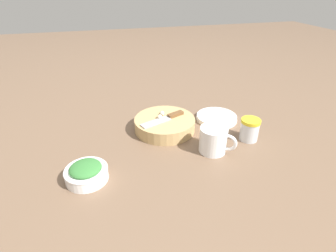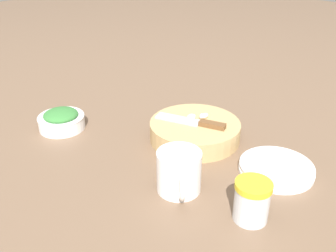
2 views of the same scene
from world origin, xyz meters
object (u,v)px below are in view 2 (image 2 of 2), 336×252
at_px(cutting_board, 195,131).
at_px(herb_bowl, 61,120).
at_px(garlic_cloves, 198,116).
at_px(spice_jar, 252,201).
at_px(coffee_mug, 179,172).
at_px(chef_knife, 194,122).
at_px(plate_stack, 276,168).

bearing_deg(cutting_board, herb_bowl, 36.82).
height_order(garlic_cloves, herb_bowl, garlic_cloves).
bearing_deg(spice_jar, cutting_board, -27.73).
bearing_deg(herb_bowl, garlic_cloves, -139.86).
relative_size(cutting_board, garlic_cloves, 3.91).
bearing_deg(coffee_mug, herb_bowl, 5.15).
bearing_deg(chef_knife, cutting_board, 1.17).
bearing_deg(coffee_mug, plate_stack, -117.33).
bearing_deg(garlic_cloves, spice_jar, 150.04).
bearing_deg(garlic_cloves, cutting_board, 115.92).
relative_size(chef_knife, plate_stack, 1.09).
xyz_separation_m(cutting_board, herb_bowl, (0.30, 0.23, 0.00)).
xyz_separation_m(spice_jar, coffee_mug, (0.16, 0.04, 0.00)).
bearing_deg(herb_bowl, spice_jar, -172.75).
bearing_deg(garlic_cloves, coffee_mug, 123.45).
relative_size(coffee_mug, plate_stack, 0.67).
xyz_separation_m(herb_bowl, plate_stack, (-0.54, -0.25, -0.02)).
height_order(cutting_board, chef_knife, chef_knife).
bearing_deg(plate_stack, garlic_cloves, 0.78).
bearing_deg(cutting_board, plate_stack, -174.30).
distance_m(chef_knife, coffee_mug, 0.22).
bearing_deg(spice_jar, coffee_mug, 12.78).
relative_size(chef_knife, garlic_cloves, 3.06).
distance_m(chef_knife, garlic_cloves, 0.03).
distance_m(spice_jar, coffee_mug, 0.16).
height_order(cutting_board, spice_jar, spice_jar).
xyz_separation_m(spice_jar, plate_stack, (0.05, -0.17, -0.03)).
xyz_separation_m(cutting_board, plate_stack, (-0.24, -0.02, -0.02)).
relative_size(garlic_cloves, plate_stack, 0.35).
distance_m(garlic_cloves, coffee_mug, 0.25).
bearing_deg(herb_bowl, chef_knife, -144.06).
relative_size(herb_bowl, plate_stack, 0.75).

